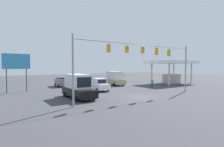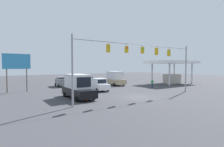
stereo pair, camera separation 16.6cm
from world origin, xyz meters
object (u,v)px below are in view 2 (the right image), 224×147
Objects in this scene: traffic_cone_second at (76,95)px; traffic_cone_nearest at (86,98)px; box_truck_black_parked_shoulder at (78,86)px; pickup_truck_white_withflow_mid at (98,85)px; sedan_grey_withflow_far at (62,82)px; sedan_blue_oncoming_deep at (86,79)px; traffic_cone_third at (69,92)px; box_truck_tan_oncoming_far at (114,78)px; traffic_cone_fourth at (63,90)px; gas_station at (172,67)px; roadside_billboard at (17,64)px; pedestrian at (152,84)px; overhead_signal_span at (143,60)px.

traffic_cone_nearest is at bearing 92.66° from traffic_cone_second.
box_truck_black_parked_shoulder is 1.11× the size of pickup_truck_white_withflow_mid.
traffic_cone_nearest is (2.06, 16.08, -0.71)m from sedan_grey_withflow_far.
sedan_blue_oncoming_deep is 9.05m from sedan_grey_withflow_far.
pickup_truck_white_withflow_mid is at bearing 72.90° from sedan_blue_oncoming_deep.
pickup_truck_white_withflow_mid is 9.51× the size of traffic_cone_third.
box_truck_tan_oncoming_far is at bearing 160.83° from sedan_grey_withflow_far.
traffic_cone_third is at bearing 77.97° from sedan_grey_withflow_far.
traffic_cone_third is at bearing -88.42° from traffic_cone_nearest.
pickup_truck_white_withflow_mid reaches higher than traffic_cone_fourth.
traffic_cone_fourth is (0.10, -5.25, 0.00)m from traffic_cone_second.
traffic_cone_fourth is at bearing -88.35° from traffic_cone_nearest.
box_truck_tan_oncoming_far is 1.19× the size of pickup_truck_white_withflow_mid.
traffic_cone_third is (12.83, 6.72, -1.18)m from box_truck_tan_oncoming_far.
gas_station reaches higher than box_truck_black_parked_shoulder.
traffic_cone_third is at bearing 91.81° from traffic_cone_fourth.
traffic_cone_second is at bearing -97.69° from box_truck_black_parked_shoulder.
gas_station is (-26.41, 0.64, 3.64)m from traffic_cone_fourth.
sedan_grey_withflow_far is 0.67× the size of roadside_billboard.
traffic_cone_nearest is at bearing 91.65° from traffic_cone_fourth.
traffic_cone_second is at bearing 123.49° from roadside_billboard.
box_truck_black_parked_shoulder is at bearing 120.78° from roadside_billboard.
pedestrian is (-21.80, 8.48, -3.63)m from roadside_billboard.
overhead_signal_span is at bearing 132.25° from roadside_billboard.
pedestrian is at bearing -166.38° from traffic_cone_nearest.
sedan_blue_oncoming_deep reaches higher than traffic_cone_fourth.
box_truck_tan_oncoming_far is 0.56× the size of gas_station.
traffic_cone_second is (2.19, 13.23, -0.71)m from sedan_grey_withflow_far.
box_truck_tan_oncoming_far is 11.28× the size of traffic_cone_second.
traffic_cone_second is 0.10× the size of roadside_billboard.
overhead_signal_span is 19.86m from roadside_billboard.
pickup_truck_white_withflow_mid is (4.33, 14.06, -0.01)m from sedan_blue_oncoming_deep.
gas_station is 11.74m from pedestrian.
traffic_cone_nearest is 15.92m from pedestrian.
traffic_cone_second is 15.63m from pedestrian.
pedestrian is (-15.71, -1.74, -0.64)m from box_truck_black_parked_shoulder.
box_truck_black_parked_shoulder is 7.43m from pickup_truck_white_withflow_mid.
sedan_blue_oncoming_deep is 1.02× the size of sedan_grey_withflow_far.
pickup_truck_white_withflow_mid is at bearing 166.87° from traffic_cone_fourth.
box_truck_tan_oncoming_far is 17.77m from traffic_cone_nearest.
traffic_cone_nearest and traffic_cone_fourth have the same top height.
pickup_truck_white_withflow_mid reaches higher than sedan_grey_withflow_far.
traffic_cone_nearest is at bearing 13.62° from pedestrian.
box_truck_black_parked_shoulder is 15.82m from pedestrian.
traffic_cone_second is at bearing 35.32° from pickup_truck_white_withflow_mid.
sedan_blue_oncoming_deep is at bearing -118.77° from traffic_cone_second.
sedan_grey_withflow_far is at bearing -75.05° from overhead_signal_span.
box_truck_tan_oncoming_far is at bearing -142.32° from pickup_truck_white_withflow_mid.
sedan_grey_withflow_far is at bearing -155.37° from roadside_billboard.
overhead_signal_span is 1.61× the size of gas_station.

